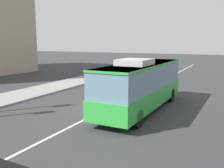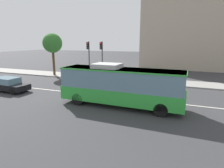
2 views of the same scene
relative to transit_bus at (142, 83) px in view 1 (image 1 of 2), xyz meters
The scene contains 5 objects.
ground_plane 3.16m from the transit_bus, 120.93° to the left, with size 160.00×160.00×0.00m, color #333335.
sidewalk_kerb 10.79m from the transit_bus, 97.19° to the left, with size 80.00×3.63×0.14m, color gray.
lane_centre_line 3.16m from the transit_bus, 120.93° to the left, with size 76.00×0.16×0.01m, color silver.
transit_bus is the anchor object (origin of this frame).
sedan_beige 14.69m from the transit_bus, 31.04° to the left, with size 4.56×1.95×1.46m.
Camera 1 is at (-14.32, -7.80, 4.52)m, focal length 41.12 mm.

